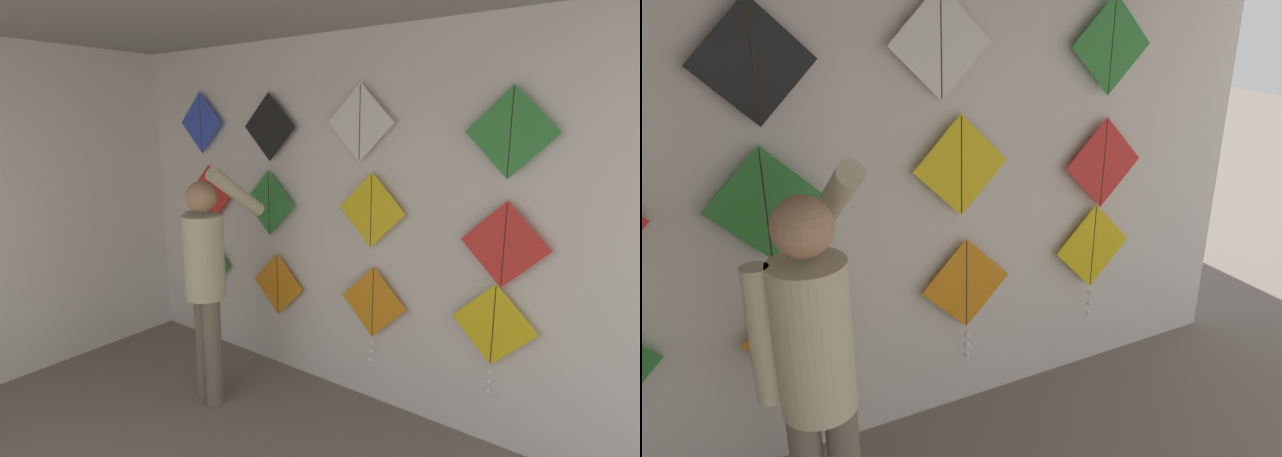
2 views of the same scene
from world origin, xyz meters
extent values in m
cube|color=silver|center=(0.00, 3.96, 1.40)|extent=(5.01, 0.06, 2.80)
cylinder|color=#726656|center=(-0.61, 3.17, 0.42)|extent=(0.13, 0.13, 0.85)
cylinder|color=#726656|center=(-0.47, 3.13, 0.42)|extent=(0.13, 0.13, 0.85)
cylinder|color=beige|center=(-0.54, 3.15, 1.17)|extent=(0.30, 0.30, 0.64)
sphere|color=tan|center=(-0.54, 3.15, 1.62)|extent=(0.23, 0.23, 0.23)
cylinder|color=beige|center=(-0.71, 3.20, 1.20)|extent=(0.11, 0.11, 0.57)
cylinder|color=beige|center=(-0.36, 3.34, 1.65)|extent=(0.11, 0.52, 0.41)
cube|color=#338C38|center=(-1.35, 3.87, 0.82)|extent=(0.55, 0.01, 0.55)
cylinder|color=black|center=(-1.35, 3.87, 0.82)|extent=(0.01, 0.01, 0.53)
sphere|color=white|center=(-1.35, 3.86, 0.50)|extent=(0.04, 0.04, 0.04)
sphere|color=white|center=(-1.35, 3.86, 0.43)|extent=(0.04, 0.04, 0.04)
cube|color=orange|center=(-0.46, 3.87, 0.77)|extent=(0.55, 0.01, 0.55)
cylinder|color=black|center=(-0.46, 3.87, 0.77)|extent=(0.01, 0.01, 0.53)
cube|color=orange|center=(0.50, 3.87, 0.83)|extent=(0.55, 0.01, 0.55)
cylinder|color=black|center=(0.50, 3.87, 0.83)|extent=(0.01, 0.01, 0.53)
sphere|color=white|center=(0.50, 3.86, 0.50)|extent=(0.04, 0.04, 0.04)
sphere|color=white|center=(0.50, 3.86, 0.43)|extent=(0.04, 0.04, 0.04)
sphere|color=white|center=(0.50, 3.86, 0.36)|extent=(0.04, 0.04, 0.04)
cube|color=yellow|center=(1.40, 3.87, 0.88)|extent=(0.55, 0.01, 0.55)
cylinder|color=black|center=(1.40, 3.87, 0.88)|extent=(0.01, 0.01, 0.53)
sphere|color=white|center=(1.40, 3.86, 0.55)|extent=(0.04, 0.04, 0.04)
sphere|color=white|center=(1.40, 3.86, 0.48)|extent=(0.04, 0.04, 0.04)
sphere|color=white|center=(1.40, 3.86, 0.41)|extent=(0.04, 0.04, 0.04)
cube|color=red|center=(-1.30, 3.87, 1.48)|extent=(0.55, 0.01, 0.55)
cylinder|color=black|center=(-1.30, 3.87, 1.48)|extent=(0.01, 0.01, 0.53)
cube|color=#338C38|center=(-0.54, 3.87, 1.48)|extent=(0.55, 0.01, 0.55)
cylinder|color=black|center=(-0.54, 3.87, 1.48)|extent=(0.01, 0.01, 0.53)
cube|color=yellow|center=(0.47, 3.87, 1.53)|extent=(0.55, 0.01, 0.55)
cylinder|color=black|center=(0.47, 3.87, 1.53)|extent=(0.01, 0.01, 0.53)
cube|color=red|center=(1.43, 3.87, 1.41)|extent=(0.55, 0.01, 0.55)
cylinder|color=black|center=(1.43, 3.87, 1.41)|extent=(0.01, 0.01, 0.53)
cube|color=blue|center=(-1.37, 3.87, 2.14)|extent=(0.55, 0.01, 0.55)
cylinder|color=black|center=(-1.37, 3.87, 2.14)|extent=(0.01, 0.01, 0.53)
cube|color=black|center=(-0.52, 3.87, 2.11)|extent=(0.55, 0.01, 0.55)
cylinder|color=black|center=(-0.52, 3.87, 2.11)|extent=(0.01, 0.01, 0.53)
cube|color=white|center=(0.36, 3.87, 2.15)|extent=(0.55, 0.01, 0.55)
cylinder|color=black|center=(0.36, 3.87, 2.15)|extent=(0.01, 0.01, 0.53)
cube|color=#338C38|center=(1.42, 3.87, 2.10)|extent=(0.55, 0.01, 0.55)
cylinder|color=black|center=(1.42, 3.87, 2.10)|extent=(0.01, 0.01, 0.53)
camera|label=1|loc=(2.33, 0.81, 2.17)|focal=28.00mm
camera|label=2|loc=(-0.99, 1.07, 2.43)|focal=35.00mm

